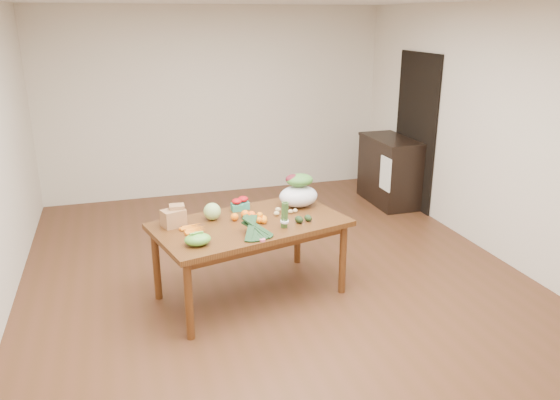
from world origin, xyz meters
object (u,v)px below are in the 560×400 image
object	(u,v)px
mandarin_cluster	(260,217)
salad_bag	(298,192)
asparagus_bundle	(285,215)
kale_bunch	(257,229)
cabbage	(212,211)
paper_bag	(173,216)
dining_table	(251,259)
cabinet	(389,171)

from	to	relation	value
mandarin_cluster	salad_bag	bearing A→B (deg)	32.21
asparagus_bundle	kale_bunch	bearing A→B (deg)	-169.36
cabbage	mandarin_cluster	size ratio (longest dim) A/B	0.89
paper_bag	mandarin_cluster	xyz separation A→B (m)	(0.77, -0.13, -0.05)
paper_bag	mandarin_cluster	bearing A→B (deg)	-9.27
dining_table	cabinet	size ratio (longest dim) A/B	1.69
dining_table	salad_bag	size ratio (longest dim) A/B	4.45
cabinet	paper_bag	size ratio (longest dim) A/B	3.84
paper_bag	kale_bunch	size ratio (longest dim) A/B	0.66
dining_table	salad_bag	xyz separation A→B (m)	(0.57, 0.28, 0.52)
cabinet	salad_bag	size ratio (longest dim) A/B	2.63
mandarin_cluster	kale_bunch	bearing A→B (deg)	-109.00
kale_bunch	mandarin_cluster	bearing A→B (deg)	57.02
paper_bag	cabbage	xyz separation A→B (m)	(0.36, 0.06, -0.01)
mandarin_cluster	salad_bag	xyz separation A→B (m)	(0.48, 0.30, 0.10)
kale_bunch	dining_table	bearing A→B (deg)	71.24
paper_bag	mandarin_cluster	world-z (taller)	paper_bag
asparagus_bundle	salad_bag	size ratio (longest dim) A/B	0.65
dining_table	mandarin_cluster	world-z (taller)	mandarin_cluster
cabbage	kale_bunch	distance (m)	0.61
mandarin_cluster	cabinet	bearing A→B (deg)	40.77
cabinet	kale_bunch	bearing A→B (deg)	-136.27
dining_table	salad_bag	distance (m)	0.82
dining_table	cabbage	distance (m)	0.58
cabbage	salad_bag	distance (m)	0.89
cabinet	cabbage	world-z (taller)	cabinet
kale_bunch	salad_bag	size ratio (longest dim) A/B	1.03
asparagus_bundle	cabbage	bearing A→B (deg)	131.33
cabbage	asparagus_bundle	distance (m)	0.70
salad_bag	mandarin_cluster	bearing A→B (deg)	-147.79
dining_table	kale_bunch	xyz separation A→B (m)	(-0.03, -0.37, 0.45)
cabbage	kale_bunch	world-z (taller)	same
kale_bunch	salad_bag	bearing A→B (deg)	33.32
mandarin_cluster	asparagus_bundle	size ratio (longest dim) A/B	0.72
kale_bunch	salad_bag	world-z (taller)	salad_bag
dining_table	mandarin_cluster	bearing A→B (deg)	-26.28
cabinet	salad_bag	bearing A→B (deg)	-137.44
asparagus_bundle	salad_bag	world-z (taller)	salad_bag
kale_bunch	salad_bag	distance (m)	0.88
paper_bag	salad_bag	bearing A→B (deg)	8.06
dining_table	kale_bunch	bearing A→B (deg)	-108.76
dining_table	mandarin_cluster	size ratio (longest dim) A/B	9.58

